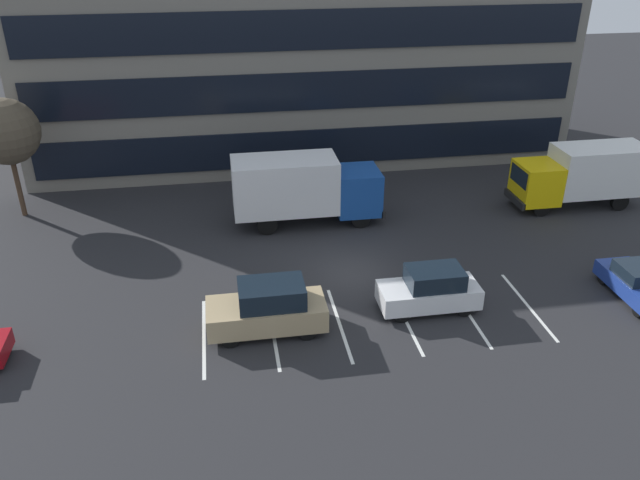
# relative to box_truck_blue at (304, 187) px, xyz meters

# --- Properties ---
(ground_plane) EXTENTS (120.00, 120.00, 0.00)m
(ground_plane) POSITION_rel_box_truck_blue_xyz_m (1.46, -5.95, -2.12)
(ground_plane) COLOR #262628
(office_building) EXTENTS (35.21, 10.65, 14.40)m
(office_building) POSITION_rel_box_truck_blue_xyz_m (1.46, 12.00, 5.09)
(office_building) COLOR slate
(office_building) RESTS_ON ground_plane
(lot_markings) EXTENTS (14.14, 5.40, 0.01)m
(lot_markings) POSITION_rel_box_truck_blue_xyz_m (1.46, -9.94, -2.11)
(lot_markings) COLOR silver
(lot_markings) RESTS_ON ground_plane
(box_truck_blue) EXTENTS (8.11, 2.68, 3.76)m
(box_truck_blue) POSITION_rel_box_truck_blue_xyz_m (0.00, 0.00, 0.00)
(box_truck_blue) COLOR #194799
(box_truck_blue) RESTS_ON ground_plane
(box_truck_yellow) EXTENTS (7.62, 2.52, 3.53)m
(box_truck_yellow) POSITION_rel_box_truck_blue_xyz_m (16.11, -0.30, -0.13)
(box_truck_yellow) COLOR yellow
(box_truck_yellow) RESTS_ON ground_plane
(sedan_navy) EXTENTS (1.75, 4.18, 1.50)m
(sedan_navy) POSITION_rel_box_truck_blue_xyz_m (13.45, -10.06, -1.41)
(sedan_navy) COLOR navy
(sedan_navy) RESTS_ON ground_plane
(suv_white) EXTENTS (4.28, 1.81, 1.94)m
(suv_white) POSITION_rel_box_truck_blue_xyz_m (4.11, -9.40, -1.18)
(suv_white) COLOR white
(suv_white) RESTS_ON ground_plane
(suv_tan) EXTENTS (4.82, 2.04, 2.18)m
(suv_tan) POSITION_rel_box_truck_blue_xyz_m (-2.89, -9.87, -1.06)
(suv_tan) COLOR tan
(suv_tan) RESTS_ON ground_plane
(bare_tree) EXTENTS (3.56, 3.56, 6.68)m
(bare_tree) POSITION_rel_box_truck_blue_xyz_m (-15.54, 3.57, 2.76)
(bare_tree) COLOR #473323
(bare_tree) RESTS_ON ground_plane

